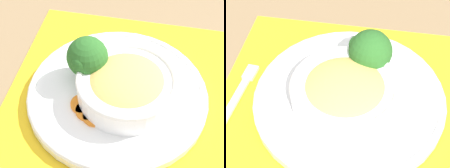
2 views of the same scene
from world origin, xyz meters
TOP-DOWN VIEW (x-y plane):
  - ground_plane at (0.00, 0.00)m, footprint 4.00×4.00m
  - placemat at (0.00, 0.00)m, footprint 0.50×0.45m
  - plate at (0.00, 0.00)m, footprint 0.32×0.32m
  - bowl at (-0.01, -0.02)m, footprint 0.17×0.17m
  - broccoli_floret at (0.03, 0.05)m, footprint 0.07×0.07m
  - carrot_slice_near at (-0.03, 0.06)m, footprint 0.04×0.04m
  - carrot_slice_middle at (-0.05, 0.05)m, footprint 0.04×0.04m
  - carrot_slice_far at (-0.06, 0.03)m, footprint 0.04×0.04m
  - fork at (-0.19, 0.00)m, footprint 0.06×0.18m

SIDE VIEW (x-z plane):
  - ground_plane at x=0.00m, z-range 0.00..0.00m
  - placemat at x=0.00m, z-range 0.00..0.00m
  - fork at x=-0.19m, z-range 0.00..0.01m
  - plate at x=0.00m, z-range 0.00..0.03m
  - carrot_slice_near at x=-0.03m, z-range 0.02..0.03m
  - carrot_slice_middle at x=-0.05m, z-range 0.02..0.03m
  - carrot_slice_far at x=-0.06m, z-range 0.02..0.03m
  - bowl at x=-0.01m, z-range 0.02..0.08m
  - broccoli_floret at x=0.03m, z-range 0.03..0.11m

